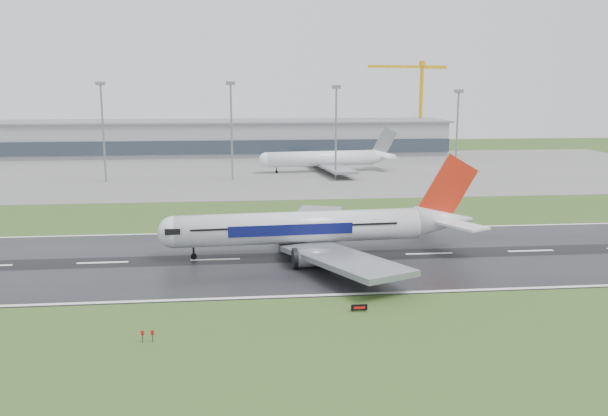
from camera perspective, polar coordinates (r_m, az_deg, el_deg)
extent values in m
plane|color=#2E4E1C|center=(118.25, -17.82, -4.78)|extent=(520.00, 520.00, 0.00)
cube|color=black|center=(118.24, -17.82, -4.76)|extent=(400.00, 45.00, 0.10)
cube|color=slate|center=(239.72, -11.81, 3.27)|extent=(400.00, 130.00, 0.08)
cube|color=gray|center=(298.39, -10.72, 6.21)|extent=(240.00, 36.00, 15.00)
cylinder|color=gray|center=(216.51, -17.76, 6.38)|extent=(0.64, 0.64, 31.53)
cylinder|color=gray|center=(211.99, -6.59, 6.75)|extent=(0.64, 0.64, 31.66)
cylinder|color=gray|center=(214.55, 2.92, 6.69)|extent=(0.64, 0.64, 30.43)
cylinder|color=gray|center=(225.01, 13.70, 6.41)|extent=(0.64, 0.64, 28.99)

